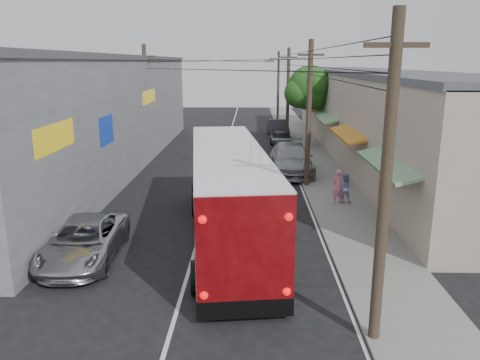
% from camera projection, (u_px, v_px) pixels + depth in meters
% --- Properties ---
extents(ground, '(120.00, 120.00, 0.00)m').
position_uv_depth(ground, '(180.00, 299.00, 13.90)').
color(ground, black).
rests_on(ground, ground).
extents(sidewalk, '(3.00, 80.00, 0.12)m').
position_uv_depth(sidewalk, '(313.00, 160.00, 33.11)').
color(sidewalk, slate).
rests_on(sidewalk, ground).
extents(building_right, '(7.09, 40.00, 6.25)m').
position_uv_depth(building_right, '(373.00, 114.00, 34.19)').
color(building_right, '#B1A08D').
rests_on(building_right, ground).
extents(building_left, '(7.20, 36.00, 7.25)m').
position_uv_depth(building_left, '(90.00, 112.00, 30.64)').
color(building_left, gray).
rests_on(building_left, ground).
extents(utility_poles, '(11.80, 45.28, 8.00)m').
position_uv_depth(utility_poles, '(266.00, 102.00, 32.51)').
color(utility_poles, '#473828').
rests_on(utility_poles, ground).
extents(street_tree, '(4.40, 4.00, 6.60)m').
position_uv_depth(street_tree, '(311.00, 89.00, 37.80)').
color(street_tree, '#3F2B19').
rests_on(street_tree, ground).
extents(coach_bus, '(4.12, 12.87, 3.65)m').
position_uv_depth(coach_bus, '(228.00, 193.00, 18.24)').
color(coach_bus, white).
rests_on(coach_bus, ground).
extents(jeepney, '(2.57, 5.19, 1.41)m').
position_uv_depth(jeepney, '(84.00, 241.00, 16.51)').
color(jeepney, '#B9B8C0').
rests_on(jeepney, ground).
extents(parked_suv, '(2.59, 6.24, 1.80)m').
position_uv_depth(parked_suv, '(291.00, 159.00, 29.43)').
color(parked_suv, gray).
rests_on(parked_suv, ground).
extents(parked_car_mid, '(2.04, 4.08, 1.34)m').
position_uv_depth(parked_car_mid, '(282.00, 139.00, 38.34)').
color(parked_car_mid, black).
rests_on(parked_car_mid, ground).
extents(parked_car_far, '(2.00, 4.75, 1.53)m').
position_uv_depth(parked_car_far, '(278.00, 128.00, 44.18)').
color(parked_car_far, black).
rests_on(parked_car_far, ground).
extents(pedestrian_near, '(0.71, 0.58, 1.68)m').
position_uv_depth(pedestrian_near, '(338.00, 186.00, 22.72)').
color(pedestrian_near, pink).
rests_on(pedestrian_near, sidewalk).
extents(pedestrian_far, '(0.83, 0.71, 1.48)m').
position_uv_depth(pedestrian_far, '(345.00, 188.00, 22.89)').
color(pedestrian_far, '#99A9DF').
rests_on(pedestrian_far, sidewalk).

